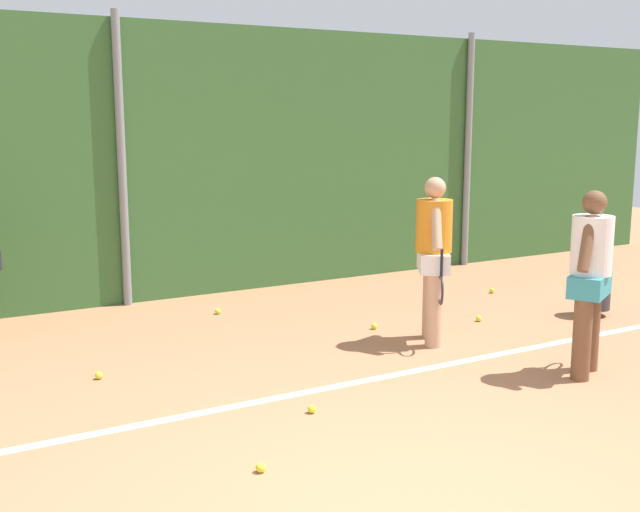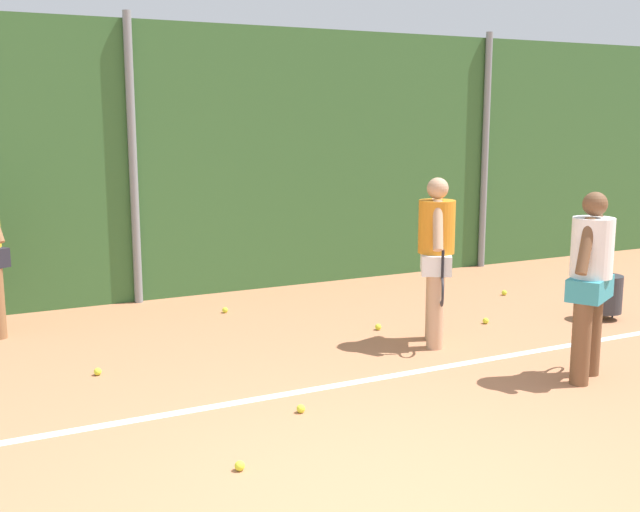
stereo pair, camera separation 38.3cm
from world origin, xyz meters
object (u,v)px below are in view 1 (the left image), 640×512
at_px(ball_hopper, 594,290).
at_px(tennis_ball_5, 218,311).
at_px(tennis_ball_3, 374,326).
at_px(tennis_ball_4, 479,319).
at_px(tennis_ball_8, 312,409).
at_px(tennis_ball_10, 492,291).
at_px(player_midcourt, 434,251).
at_px(player_foreground_near, 590,273).
at_px(tennis_ball_6, 261,468).
at_px(tennis_ball_11, 99,375).

distance_m(ball_hopper, tennis_ball_5, 4.32).
bearing_deg(tennis_ball_3, tennis_ball_4, -14.60).
bearing_deg(tennis_ball_5, tennis_ball_8, -99.17).
relative_size(tennis_ball_4, tennis_ball_8, 1.00).
distance_m(tennis_ball_4, tennis_ball_10, 1.47).
distance_m(tennis_ball_3, tennis_ball_10, 2.37).
bearing_deg(player_midcourt, player_foreground_near, 52.79).
relative_size(player_midcourt, tennis_ball_6, 25.20).
bearing_deg(tennis_ball_10, tennis_ball_4, -137.42).
relative_size(player_foreground_near, tennis_ball_6, 24.67).
xyz_separation_m(tennis_ball_3, tennis_ball_5, (-1.22, 1.42, 0.00)).
xyz_separation_m(tennis_ball_5, tennis_ball_10, (3.49, -0.73, 0.00)).
distance_m(player_foreground_near, tennis_ball_8, 2.71).
xyz_separation_m(tennis_ball_4, tennis_ball_10, (1.08, 1.00, 0.00)).
bearing_deg(tennis_ball_6, player_foreground_near, 5.73).
relative_size(tennis_ball_10, tennis_ball_11, 1.00).
height_order(ball_hopper, tennis_ball_5, ball_hopper).
xyz_separation_m(tennis_ball_3, tennis_ball_4, (1.19, -0.31, 0.00)).
height_order(tennis_ball_6, tennis_ball_8, same).
bearing_deg(tennis_ball_5, tennis_ball_11, -137.74).
bearing_deg(player_foreground_near, player_midcourt, 82.13).
bearing_deg(ball_hopper, tennis_ball_10, 99.54).
relative_size(player_foreground_near, tennis_ball_8, 24.67).
bearing_deg(tennis_ball_8, tennis_ball_6, -136.94).
relative_size(player_foreground_near, ball_hopper, 3.17).
relative_size(tennis_ball_3, tennis_ball_6, 1.00).
relative_size(ball_hopper, tennis_ball_11, 7.78).
bearing_deg(tennis_ball_6, player_midcourt, 33.20).
bearing_deg(player_foreground_near, tennis_ball_6, 156.91).
height_order(player_midcourt, tennis_ball_6, player_midcourt).
bearing_deg(tennis_ball_5, tennis_ball_3, -49.41).
relative_size(tennis_ball_3, tennis_ball_4, 1.00).
relative_size(tennis_ball_5, tennis_ball_6, 1.00).
xyz_separation_m(player_foreground_near, tennis_ball_5, (-2.02, 3.56, -0.88)).
xyz_separation_m(player_midcourt, tennis_ball_6, (-2.74, -1.80, -0.90)).
distance_m(player_foreground_near, tennis_ball_6, 3.44).
relative_size(tennis_ball_3, tennis_ball_8, 1.00).
height_order(ball_hopper, tennis_ball_10, ball_hopper).
distance_m(player_midcourt, tennis_ball_8, 2.42).
xyz_separation_m(tennis_ball_8, tennis_ball_10, (4.00, 2.44, 0.00)).
distance_m(tennis_ball_6, tennis_ball_11, 2.35).
distance_m(player_midcourt, ball_hopper, 2.35).
relative_size(tennis_ball_5, tennis_ball_11, 1.00).
bearing_deg(tennis_ball_8, ball_hopper, 13.45).
height_order(player_foreground_near, ball_hopper, player_foreground_near).
bearing_deg(tennis_ball_11, player_midcourt, -9.09).
xyz_separation_m(ball_hopper, tennis_ball_6, (-5.01, -1.73, -0.26)).
relative_size(ball_hopper, tennis_ball_10, 7.78).
height_order(ball_hopper, tennis_ball_11, ball_hopper).
relative_size(tennis_ball_6, tennis_ball_11, 1.00).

